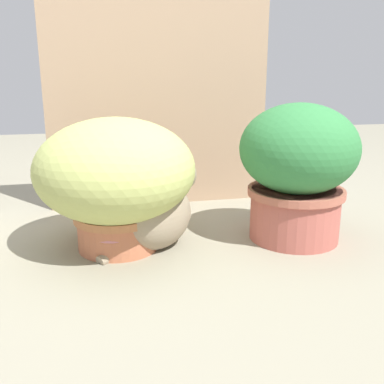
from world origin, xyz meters
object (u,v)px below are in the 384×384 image
(leafy_planter, at_px, (298,167))
(mushroom_ornament_pink, at_px, (113,229))
(grass_planter, at_px, (116,176))
(cat, at_px, (161,211))

(leafy_planter, height_order, mushroom_ornament_pink, leafy_planter)
(leafy_planter, xyz_separation_m, mushroom_ornament_pink, (-0.61, -0.02, -0.16))
(mushroom_ornament_pink, bearing_deg, grass_planter, 75.22)
(grass_planter, xyz_separation_m, leafy_planter, (0.59, -0.05, 0.01))
(grass_planter, bearing_deg, cat, -8.78)
(grass_planter, relative_size, cat, 1.36)
(grass_planter, distance_m, mushroom_ornament_pink, 0.17)
(grass_planter, height_order, leafy_planter, leafy_planter)
(grass_planter, xyz_separation_m, mushroom_ornament_pink, (-0.02, -0.07, -0.15))
(cat, xyz_separation_m, mushroom_ornament_pink, (-0.16, -0.05, -0.03))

